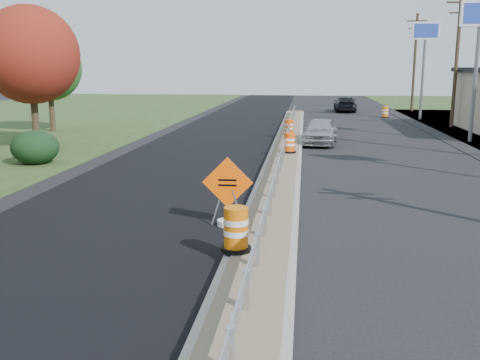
# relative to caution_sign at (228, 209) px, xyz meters

# --- Properties ---
(ground) EXTENTS (140.00, 140.00, 0.00)m
(ground) POSITION_rel_caution_sign_xyz_m (1.11, 2.48, -0.48)
(ground) COLOR black
(ground) RESTS_ON ground
(milled_overlay) EXTENTS (7.20, 120.00, 0.01)m
(milled_overlay) POSITION_rel_caution_sign_xyz_m (-3.29, 12.48, -0.48)
(milled_overlay) COLOR black
(milled_overlay) RESTS_ON ground
(median) EXTENTS (1.60, 55.00, 0.23)m
(median) POSITION_rel_caution_sign_xyz_m (1.11, 10.48, -0.37)
(median) COLOR gray
(median) RESTS_ON ground
(guardrail) EXTENTS (0.10, 46.15, 0.72)m
(guardrail) POSITION_rel_caution_sign_xyz_m (1.11, 11.48, 0.24)
(guardrail) COLOR silver
(guardrail) RESTS_ON median
(pylon_sign_mid) EXTENTS (2.20, 0.30, 7.90)m
(pylon_sign_mid) POSITION_rel_caution_sign_xyz_m (11.61, 18.48, 5.99)
(pylon_sign_mid) COLOR slate
(pylon_sign_mid) RESTS_ON ground
(pylon_sign_north) EXTENTS (2.20, 0.30, 7.90)m
(pylon_sign_north) POSITION_rel_caution_sign_xyz_m (11.61, 32.48, 5.99)
(pylon_sign_north) COLOR slate
(pylon_sign_north) RESTS_ON ground
(utility_pole_nmid) EXTENTS (1.90, 0.26, 9.40)m
(utility_pole_nmid) POSITION_rel_caution_sign_xyz_m (12.61, 26.48, 4.45)
(utility_pole_nmid) COLOR #473523
(utility_pole_nmid) RESTS_ON ground
(utility_pole_north) EXTENTS (1.90, 0.26, 9.40)m
(utility_pole_north) POSITION_rel_caution_sign_xyz_m (12.61, 41.48, 4.45)
(utility_pole_north) COLOR #473523
(utility_pole_north) RESTS_ON ground
(hedge_north) EXTENTS (2.09, 2.09, 1.52)m
(hedge_north) POSITION_rel_caution_sign_xyz_m (-9.89, 8.48, 0.28)
(hedge_north) COLOR black
(hedge_north) RESTS_ON ground
(tree_near_red) EXTENTS (4.95, 4.95, 7.35)m
(tree_near_red) POSITION_rel_caution_sign_xyz_m (-11.89, 12.48, 4.38)
(tree_near_red) COLOR #473523
(tree_near_red) RESTS_ON ground
(tree_near_back) EXTENTS (4.29, 4.29, 6.37)m
(tree_near_back) POSITION_rel_caution_sign_xyz_m (-14.89, 20.48, 3.73)
(tree_near_back) COLOR #473523
(tree_near_back) RESTS_ON ground
(caution_sign) EXTENTS (1.38, 0.57, 1.90)m
(caution_sign) POSITION_rel_caution_sign_xyz_m (0.00, 0.00, 0.00)
(caution_sign) COLOR white
(caution_sign) RESTS_ON ground
(barrel_median_near) EXTENTS (0.68, 0.68, 0.99)m
(barrel_median_near) POSITION_rel_caution_sign_xyz_m (0.56, -2.62, 0.22)
(barrel_median_near) COLOR black
(barrel_median_near) RESTS_ON median
(barrel_median_mid) EXTENTS (0.64, 0.64, 0.94)m
(barrel_median_mid) POSITION_rel_caution_sign_xyz_m (1.32, 11.64, 0.20)
(barrel_median_mid) COLOR black
(barrel_median_mid) RESTS_ON median
(barrel_median_far) EXTENTS (0.62, 0.62, 0.91)m
(barrel_median_far) POSITION_rel_caution_sign_xyz_m (1.08, 18.78, 0.19)
(barrel_median_far) COLOR black
(barrel_median_far) RESTS_ON median
(barrel_shoulder_far) EXTENTS (0.66, 0.66, 0.97)m
(barrel_shoulder_far) POSITION_rel_caution_sign_xyz_m (8.96, 33.93, -0.02)
(barrel_shoulder_far) COLOR black
(barrel_shoulder_far) RESTS_ON ground
(car_silver) EXTENTS (2.22, 4.50, 1.48)m
(car_silver) POSITION_rel_caution_sign_xyz_m (2.91, 16.48, 0.26)
(car_silver) COLOR #B2B2B7
(car_silver) RESTS_ON ground
(car_dark_far) EXTENTS (2.11, 5.08, 1.47)m
(car_dark_far) POSITION_rel_caution_sign_xyz_m (5.97, 40.30, 0.25)
(car_dark_far) COLOR black
(car_dark_far) RESTS_ON ground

